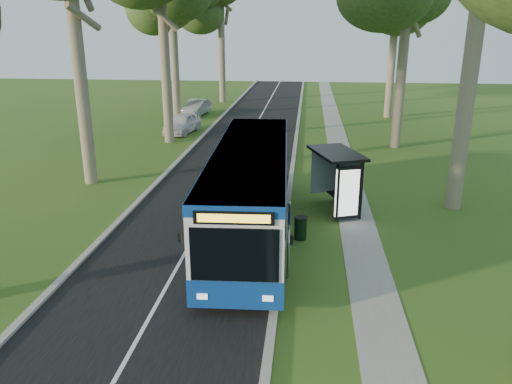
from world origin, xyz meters
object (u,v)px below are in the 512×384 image
at_px(litter_bin, 301,228).
at_px(car_silver, 197,108).
at_px(car_white, 182,123).
at_px(bus_stop_sign, 289,232).
at_px(bus, 251,190).
at_px(bus_shelter, 340,172).

height_order(litter_bin, car_silver, car_silver).
height_order(car_white, car_silver, car_white).
bearing_deg(car_silver, bus_stop_sign, -65.35).
xyz_separation_m(bus_stop_sign, car_silver, (-9.77, 30.67, -0.92)).
bearing_deg(car_silver, car_white, -78.61).
relative_size(bus, car_white, 2.92).
relative_size(bus_shelter, car_silver, 0.81).
xyz_separation_m(bus, car_white, (-7.50, 18.89, -1.02)).
xyz_separation_m(litter_bin, car_silver, (-10.11, 27.44, 0.26)).
bearing_deg(litter_bin, car_white, 116.07).
relative_size(car_white, car_silver, 1.03).
xyz_separation_m(car_white, car_silver, (-0.62, 8.04, -0.04)).
distance_m(bus, bus_shelter, 4.35).
distance_m(bus, litter_bin, 2.45).
height_order(bus_shelter, litter_bin, bus_shelter).
height_order(bus_shelter, car_silver, bus_shelter).
bearing_deg(bus_shelter, car_silver, 96.08).
distance_m(litter_bin, car_white, 21.61).
relative_size(bus_stop_sign, car_white, 0.59).
relative_size(litter_bin, car_silver, 0.21).
bearing_deg(bus_stop_sign, bus, 104.84).
distance_m(bus_shelter, car_silver, 27.14).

